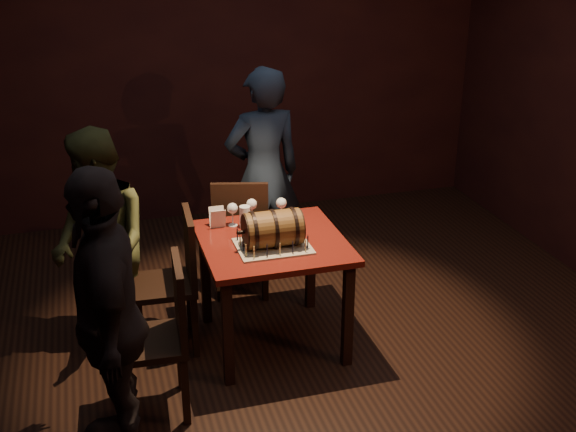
{
  "coord_description": "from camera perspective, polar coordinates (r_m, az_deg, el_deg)",
  "views": [
    {
      "loc": [
        -1.15,
        -3.85,
        2.66
      ],
      "look_at": [
        -0.02,
        0.05,
        0.95
      ],
      "focal_mm": 45.0,
      "sensor_mm": 36.0,
      "label": 1
    }
  ],
  "objects": [
    {
      "name": "room_shell",
      "position": [
        4.21,
        0.5,
        5.43
      ],
      "size": [
        5.04,
        5.04,
        2.8
      ],
      "color": "black",
      "rests_on": "ground"
    },
    {
      "name": "pub_table",
      "position": [
        4.61,
        -1.23,
        -3.12
      ],
      "size": [
        0.9,
        0.9,
        0.75
      ],
      "color": "#50110D",
      "rests_on": "ground"
    },
    {
      "name": "cake_board",
      "position": [
        4.46,
        -1.19,
        -2.41
      ],
      "size": [
        0.45,
        0.35,
        0.01
      ],
      "primitive_type": "cube",
      "color": "#A69B86",
      "rests_on": "pub_table"
    },
    {
      "name": "barrel_cake",
      "position": [
        4.41,
        -1.21,
        -1.01
      ],
      "size": [
        0.41,
        0.24,
        0.24
      ],
      "color": "brown",
      "rests_on": "cake_board"
    },
    {
      "name": "birthday_candles",
      "position": [
        4.44,
        -1.2,
        -1.86
      ],
      "size": [
        0.4,
        0.3,
        0.09
      ],
      "color": "#E2D887",
      "rests_on": "cake_board"
    },
    {
      "name": "wine_glass_left",
      "position": [
        4.73,
        -4.41,
        0.53
      ],
      "size": [
        0.07,
        0.07,
        0.16
      ],
      "color": "silver",
      "rests_on": "pub_table"
    },
    {
      "name": "wine_glass_mid",
      "position": [
        4.8,
        -2.89,
        0.87
      ],
      "size": [
        0.07,
        0.07,
        0.16
      ],
      "color": "silver",
      "rests_on": "pub_table"
    },
    {
      "name": "wine_glass_right",
      "position": [
        4.81,
        -0.53,
        0.95
      ],
      "size": [
        0.07,
        0.07,
        0.16
      ],
      "color": "silver",
      "rests_on": "pub_table"
    },
    {
      "name": "pint_of_ale",
      "position": [
        4.72,
        -3.42,
        -0.12
      ],
      "size": [
        0.07,
        0.07,
        0.15
      ],
      "color": "silver",
      "rests_on": "pub_table"
    },
    {
      "name": "menu_card",
      "position": [
        4.74,
        -5.59,
        -0.16
      ],
      "size": [
        0.1,
        0.05,
        0.13
      ],
      "primitive_type": null,
      "color": "white",
      "rests_on": "pub_table"
    },
    {
      "name": "chair_back",
      "position": [
        5.26,
        -3.72,
        -1.2
      ],
      "size": [
        0.49,
        0.49,
        0.93
      ],
      "color": "black",
      "rests_on": "ground"
    },
    {
      "name": "chair_left_rear",
      "position": [
        4.69,
        -8.86,
        -4.55
      ],
      "size": [
        0.42,
        0.42,
        0.93
      ],
      "color": "black",
      "rests_on": "ground"
    },
    {
      "name": "chair_left_front",
      "position": [
        4.11,
        -9.82,
        -8.84
      ],
      "size": [
        0.42,
        0.42,
        0.93
      ],
      "color": "black",
      "rests_on": "ground"
    },
    {
      "name": "person_back",
      "position": [
        5.5,
        -1.97,
        3.34
      ],
      "size": [
        0.64,
        0.45,
        1.65
      ],
      "primitive_type": "imported",
      "rotation": [
        0.0,
        0.0,
        3.24
      ],
      "color": "#1C2638",
      "rests_on": "ground"
    },
    {
      "name": "person_left_rear",
      "position": [
        4.69,
        -14.58,
        -2.16
      ],
      "size": [
        0.79,
        0.88,
        1.48
      ],
      "primitive_type": "imported",
      "rotation": [
        0.0,
        0.0,
        -1.18
      ],
      "color": "#363A1D",
      "rests_on": "ground"
    },
    {
      "name": "person_left_front",
      "position": [
        3.72,
        -14.02,
        -7.84
      ],
      "size": [
        0.42,
        0.95,
        1.61
      ],
      "primitive_type": "imported",
      "rotation": [
        0.0,
        0.0,
        -1.61
      ],
      "color": "black",
      "rests_on": "ground"
    }
  ]
}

